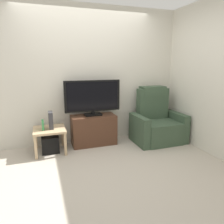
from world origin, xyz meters
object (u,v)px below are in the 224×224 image
Objects in this scene: tv_stand at (94,130)px; side_table at (49,132)px; subwoofer_box at (50,144)px; book_upright at (43,125)px; recliner_armchair at (157,123)px; game_console at (51,120)px; television at (93,97)px.

side_table is at bearing -171.80° from tv_stand.
side_table is 1.84× the size of subwoofer_box.
subwoofer_box is 0.38m from book_upright.
tv_stand reaches higher than subwoofer_box.
side_table is at bearing -63.43° from subwoofer_box.
recliner_armchair is 2.00× the size of side_table.
recliner_armchair reaches higher than subwoofer_box.
subwoofer_box is at bearing -171.80° from tv_stand.
recliner_armchair is at bearing -2.74° from side_table.
side_table is (-2.07, 0.10, -0.01)m from recliner_armchair.
side_table is 1.83× the size of game_console.
television is at bearing 90.00° from tv_stand.
game_console is (-0.79, -0.13, -0.35)m from television.
game_console reaches higher than side_table.
book_upright is at bearing -168.69° from side_table.
television is 3.60× the size of subwoofer_box.
recliner_armchair is 2.05m from game_console.
recliner_armchair is 2.07m from side_table.
game_console is at bearing 15.95° from side_table.
tv_stand is 0.83m from side_table.
television is 0.87m from game_console.
television reaches higher than book_upright.
tv_stand is 1.27m from recliner_armchair.
game_console reaches higher than book_upright.
book_upright is at bearing -167.47° from game_console.
tv_stand is at bearing 8.54° from book_upright.
television is 1.02m from book_upright.
recliner_armchair is 6.48× the size of book_upright.
television is at bearing 9.47° from side_table.
book_upright is at bearing -170.33° from television.
game_console reaches higher than tv_stand.
side_table reaches higher than subwoofer_box.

